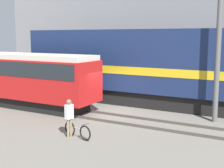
{
  "coord_description": "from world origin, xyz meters",
  "views": [
    {
      "loc": [
        9.51,
        -15.65,
        4.57
      ],
      "look_at": [
        0.75,
        0.03,
        1.8
      ],
      "focal_mm": 50.0,
      "sensor_mm": 36.0,
      "label": 1
    }
  ],
  "objects_px": {
    "freight_locomotive": "(149,66)",
    "bicycle": "(77,131)",
    "streetcar": "(14,76)",
    "utility_pole_left": "(219,38)",
    "person": "(69,114)"
  },
  "relations": [
    {
      "from": "freight_locomotive",
      "to": "streetcar",
      "type": "relative_size",
      "value": 1.44
    },
    {
      "from": "streetcar",
      "to": "person",
      "type": "bearing_deg",
      "value": -26.63
    },
    {
      "from": "streetcar",
      "to": "bicycle",
      "type": "xyz_separation_m",
      "value": [
        7.69,
        -3.6,
        -1.63
      ]
    },
    {
      "from": "freight_locomotive",
      "to": "streetcar",
      "type": "bearing_deg",
      "value": -150.2
    },
    {
      "from": "person",
      "to": "utility_pole_left",
      "type": "relative_size",
      "value": 0.2
    },
    {
      "from": "utility_pole_left",
      "to": "person",
      "type": "bearing_deg",
      "value": -131.83
    },
    {
      "from": "bicycle",
      "to": "person",
      "type": "distance_m",
      "value": 0.83
    },
    {
      "from": "freight_locomotive",
      "to": "utility_pole_left",
      "type": "relative_size",
      "value": 1.98
    },
    {
      "from": "streetcar",
      "to": "bicycle",
      "type": "bearing_deg",
      "value": -25.07
    },
    {
      "from": "freight_locomotive",
      "to": "bicycle",
      "type": "distance_m",
      "value": 8.36
    },
    {
      "from": "streetcar",
      "to": "bicycle",
      "type": "distance_m",
      "value": 8.64
    },
    {
      "from": "person",
      "to": "freight_locomotive",
      "type": "bearing_deg",
      "value": 86.65
    },
    {
      "from": "streetcar",
      "to": "bicycle",
      "type": "relative_size",
      "value": 7.26
    },
    {
      "from": "freight_locomotive",
      "to": "bicycle",
      "type": "height_order",
      "value": "freight_locomotive"
    },
    {
      "from": "streetcar",
      "to": "utility_pole_left",
      "type": "distance_m",
      "value": 12.99
    }
  ]
}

